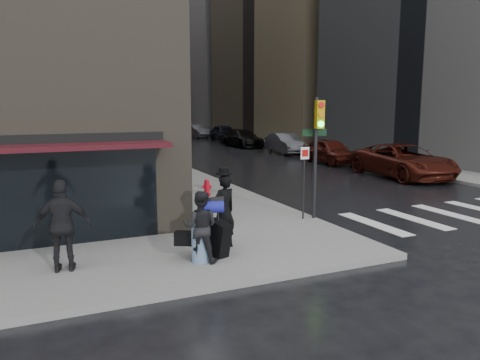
% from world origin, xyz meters
% --- Properties ---
extents(ground, '(140.00, 140.00, 0.00)m').
position_xyz_m(ground, '(0.00, 0.00, 0.00)').
color(ground, black).
rests_on(ground, ground).
extents(sidewalk_left, '(4.00, 50.00, 0.15)m').
position_xyz_m(sidewalk_left, '(0.00, 27.00, 0.07)').
color(sidewalk_left, slate).
rests_on(sidewalk_left, ground).
extents(sidewalk_right, '(3.00, 50.00, 0.15)m').
position_xyz_m(sidewalk_right, '(13.50, 27.00, 0.07)').
color(sidewalk_right, slate).
rests_on(sidewalk_right, ground).
extents(crosswalk, '(8.50, 3.00, 0.01)m').
position_xyz_m(crosswalk, '(7.50, 1.00, 0.00)').
color(crosswalk, silver).
rests_on(crosswalk, ground).
extents(bldg_right_far, '(22.00, 20.00, 25.00)m').
position_xyz_m(bldg_right_far, '(26.00, 58.00, 12.50)').
color(bldg_right_far, gray).
rests_on(bldg_right_far, ground).
extents(bldg_distant, '(40.00, 12.00, 32.00)m').
position_xyz_m(bldg_distant, '(6.00, 78.00, 16.00)').
color(bldg_distant, gray).
rests_on(bldg_distant, ground).
extents(man_overcoat, '(1.03, 1.29, 2.02)m').
position_xyz_m(man_overcoat, '(-1.87, 0.08, 1.00)').
color(man_overcoat, black).
rests_on(man_overcoat, ground).
extents(man_jeans, '(1.08, 1.01, 1.61)m').
position_xyz_m(man_jeans, '(-2.66, -0.56, 0.96)').
color(man_jeans, black).
rests_on(man_jeans, ground).
extents(man_greycoat, '(1.21, 0.65, 1.96)m').
position_xyz_m(man_greycoat, '(-5.47, 0.05, 1.13)').
color(man_greycoat, black).
rests_on(man_greycoat, ground).
extents(traffic_light, '(0.92, 0.45, 3.70)m').
position_xyz_m(traffic_light, '(1.86, 1.82, 2.54)').
color(traffic_light, black).
rests_on(traffic_light, ground).
extents(fire_hydrant, '(0.38, 0.28, 0.65)m').
position_xyz_m(fire_hydrant, '(0.07, 6.58, 0.44)').
color(fire_hydrant, '#B60B1A').
rests_on(fire_hydrant, ground).
extents(parked_car_0, '(3.35, 6.25, 1.67)m').
position_xyz_m(parked_car_0, '(10.97, 7.83, 0.83)').
color(parked_car_0, '#46150E').
rests_on(parked_car_0, ground).
extents(parked_car_1, '(1.99, 4.59, 1.54)m').
position_xyz_m(parked_car_1, '(10.90, 14.09, 0.77)').
color(parked_car_1, '#43140D').
rests_on(parked_car_1, ground).
extents(parked_car_2, '(1.98, 4.66, 1.49)m').
position_xyz_m(parked_car_2, '(11.24, 20.34, 0.75)').
color(parked_car_2, '#434349').
rests_on(parked_car_2, ground).
extents(parked_car_3, '(2.32, 5.19, 1.48)m').
position_xyz_m(parked_car_3, '(10.58, 26.59, 0.74)').
color(parked_car_3, black).
rests_on(parked_car_3, ground).
extents(parked_car_4, '(2.12, 4.86, 1.63)m').
position_xyz_m(parked_car_4, '(11.39, 32.85, 0.81)').
color(parked_car_4, black).
rests_on(parked_car_4, ground).
extents(parked_car_5, '(1.85, 4.42, 1.42)m').
position_xyz_m(parked_car_5, '(10.69, 39.10, 0.71)').
color(parked_car_5, '#44444A').
rests_on(parked_car_5, ground).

